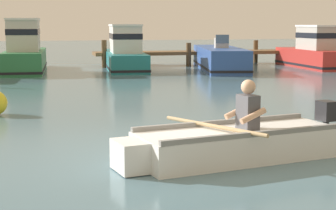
{
  "coord_description": "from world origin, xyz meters",
  "views": [
    {
      "loc": [
        -1.84,
        -8.15,
        2.01
      ],
      "look_at": [
        0.58,
        1.34,
        0.55
      ],
      "focal_mm": 58.39,
      "sensor_mm": 36.0,
      "label": 1
    }
  ],
  "objects_px": {
    "moored_boat_green": "(25,52)",
    "moored_boat_blue": "(219,59)",
    "moored_boat_red": "(316,52)",
    "moored_boat_teal": "(125,53)",
    "rowboat_with_person": "(235,143)"
  },
  "relations": [
    {
      "from": "moored_boat_teal",
      "to": "moored_boat_blue",
      "type": "xyz_separation_m",
      "value": [
        4.08,
        -1.18,
        -0.27
      ]
    },
    {
      "from": "moored_boat_teal",
      "to": "moored_boat_blue",
      "type": "height_order",
      "value": "moored_boat_teal"
    },
    {
      "from": "rowboat_with_person",
      "to": "moored_boat_red",
      "type": "height_order",
      "value": "moored_boat_red"
    },
    {
      "from": "moored_boat_green",
      "to": "moored_boat_teal",
      "type": "distance_m",
      "value": 4.34
    },
    {
      "from": "moored_boat_blue",
      "to": "moored_boat_red",
      "type": "relative_size",
      "value": 1.34
    },
    {
      "from": "moored_boat_teal",
      "to": "moored_boat_green",
      "type": "bearing_deg",
      "value": -175.79
    },
    {
      "from": "moored_boat_blue",
      "to": "moored_boat_red",
      "type": "distance_m",
      "value": 4.72
    },
    {
      "from": "rowboat_with_person",
      "to": "moored_boat_teal",
      "type": "relative_size",
      "value": 0.59
    },
    {
      "from": "moored_boat_red",
      "to": "moored_boat_green",
      "type": "bearing_deg",
      "value": 175.76
    },
    {
      "from": "moored_boat_teal",
      "to": "moored_boat_red",
      "type": "distance_m",
      "value": 8.88
    },
    {
      "from": "moored_boat_green",
      "to": "moored_boat_blue",
      "type": "distance_m",
      "value": 8.46
    },
    {
      "from": "moored_boat_blue",
      "to": "moored_boat_red",
      "type": "bearing_deg",
      "value": -1.36
    },
    {
      "from": "moored_boat_teal",
      "to": "moored_boat_red",
      "type": "height_order",
      "value": "moored_boat_teal"
    },
    {
      "from": "moored_boat_green",
      "to": "moored_boat_blue",
      "type": "height_order",
      "value": "moored_boat_green"
    },
    {
      "from": "rowboat_with_person",
      "to": "moored_boat_green",
      "type": "height_order",
      "value": "moored_boat_green"
    }
  ]
}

